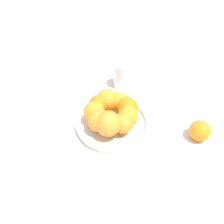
% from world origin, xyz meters
% --- Properties ---
extents(ground_plane, '(4.00, 4.00, 0.00)m').
position_xyz_m(ground_plane, '(0.00, 0.00, 0.00)').
color(ground_plane, silver).
extents(fruit_bowl, '(0.26, 0.26, 0.03)m').
position_xyz_m(fruit_bowl, '(0.00, 0.00, 0.01)').
color(fruit_bowl, silver).
rests_on(fruit_bowl, ground_plane).
extents(orange_pile, '(0.19, 0.18, 0.08)m').
position_xyz_m(orange_pile, '(-0.00, 0.00, 0.06)').
color(orange_pile, orange).
rests_on(orange_pile, fruit_bowl).
extents(stray_orange, '(0.07, 0.07, 0.07)m').
position_xyz_m(stray_orange, '(0.09, -0.28, 0.03)').
color(stray_orange, orange).
rests_on(stray_orange, ground_plane).
extents(drinking_glass, '(0.07, 0.07, 0.11)m').
position_xyz_m(drinking_glass, '(0.22, 0.08, 0.05)').
color(drinking_glass, white).
rests_on(drinking_glass, ground_plane).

